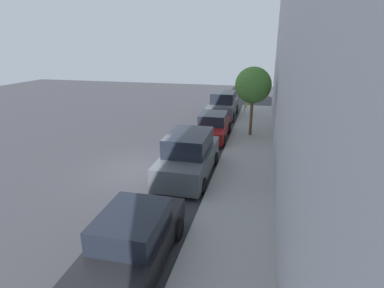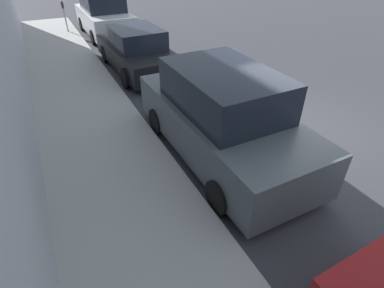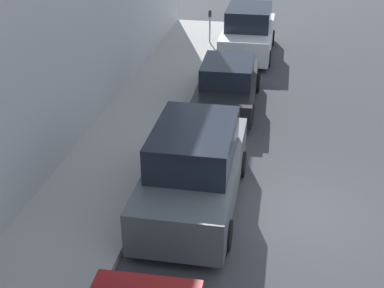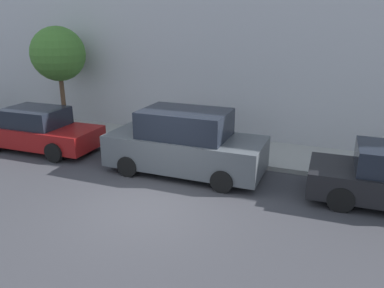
{
  "view_description": "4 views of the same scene",
  "coord_description": "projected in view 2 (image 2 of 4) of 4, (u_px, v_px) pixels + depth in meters",
  "views": [
    {
      "loc": [
        5.48,
        -11.93,
        5.69
      ],
      "look_at": [
        2.19,
        1.41,
        1.0
      ],
      "focal_mm": 28.0,
      "sensor_mm": 36.0,
      "label": 1
    },
    {
      "loc": [
        5.48,
        4.66,
        4.06
      ],
      "look_at": [
        3.46,
        0.68,
        1.0
      ],
      "focal_mm": 28.0,
      "sensor_mm": 36.0,
      "label": 2
    },
    {
      "loc": [
        0.55,
        10.23,
        6.95
      ],
      "look_at": [
        2.64,
        -1.07,
        1.0
      ],
      "focal_mm": 50.0,
      "sensor_mm": 36.0,
      "label": 3
    },
    {
      "loc": [
        -7.57,
        -4.28,
        4.47
      ],
      "look_at": [
        2.27,
        -0.29,
        1.0
      ],
      "focal_mm": 35.0,
      "sensor_mm": 36.0,
      "label": 4
    }
  ],
  "objects": [
    {
      "name": "sidewalk",
      "position": [
        117.0,
        182.0,
        5.94
      ],
      "size": [
        2.58,
        32.0,
        0.15
      ],
      "color": "#9E9E99",
      "rests_on": "ground_plane"
    },
    {
      "name": "parked_suv_nearest",
      "position": [
        104.0,
        15.0,
        14.87
      ],
      "size": [
        2.08,
        4.81,
        1.98
      ],
      "color": "silver",
      "rests_on": "ground_plane"
    },
    {
      "name": "parking_meter_near",
      "position": [
        64.0,
        13.0,
        14.86
      ],
      "size": [
        0.11,
        0.15,
        1.44
      ],
      "color": "#ADADB2",
      "rests_on": "sidewalk"
    },
    {
      "name": "parked_sedan_second",
      "position": [
        137.0,
        51.0,
        10.83
      ],
      "size": [
        1.93,
        4.55,
        1.54
      ],
      "color": "black",
      "rests_on": "ground_plane"
    },
    {
      "name": "parked_suv_third",
      "position": [
        222.0,
        117.0,
        6.36
      ],
      "size": [
        2.08,
        4.81,
        1.98
      ],
      "color": "#4C5156",
      "rests_on": "ground_plane"
    },
    {
      "name": "ground_plane",
      "position": [
        299.0,
        129.0,
        7.77
      ],
      "size": [
        60.0,
        60.0,
        0.0
      ],
      "primitive_type": "plane",
      "color": "#38383D"
    }
  ]
}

